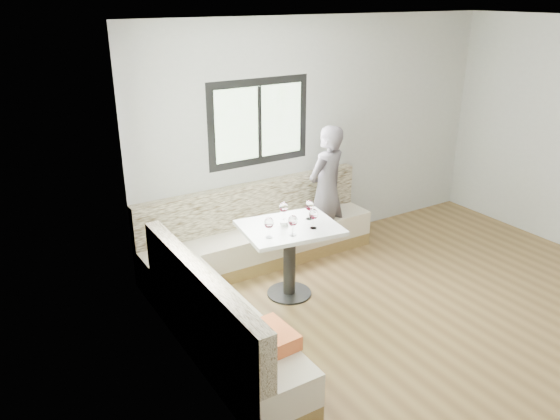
# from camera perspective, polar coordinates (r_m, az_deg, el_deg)

# --- Properties ---
(room) EXTENTS (5.01, 5.01, 2.81)m
(room) POSITION_cam_1_polar(r_m,az_deg,el_deg) (5.13, 19.68, 2.01)
(room) COLOR brown
(room) RESTS_ON ground
(banquette) EXTENTS (2.90, 2.80, 0.95)m
(banquette) POSITION_cam_1_polar(r_m,az_deg,el_deg) (5.75, -3.71, -6.27)
(banquette) COLOR olive
(banquette) RESTS_ON ground
(table) EXTENTS (1.07, 0.89, 0.80)m
(table) POSITION_cam_1_polar(r_m,az_deg,el_deg) (5.69, 1.01, -3.52)
(table) COLOR black
(table) RESTS_ON ground
(person) EXTENTS (0.67, 0.53, 1.60)m
(person) POSITION_cam_1_polar(r_m,az_deg,el_deg) (6.66, 4.87, 2.11)
(person) COLOR #534C53
(person) RESTS_ON ground
(olive_ramekin) EXTENTS (0.09, 0.09, 0.03)m
(olive_ramekin) POSITION_cam_1_polar(r_m,az_deg,el_deg) (5.63, 0.41, -1.36)
(olive_ramekin) COLOR white
(olive_ramekin) RESTS_ON table
(wine_glass_a) EXTENTS (0.09, 0.09, 0.21)m
(wine_glass_a) POSITION_cam_1_polar(r_m,az_deg,el_deg) (5.29, -1.16, -1.43)
(wine_glass_a) COLOR white
(wine_glass_a) RESTS_ON table
(wine_glass_b) EXTENTS (0.09, 0.09, 0.21)m
(wine_glass_b) POSITION_cam_1_polar(r_m,az_deg,el_deg) (5.34, 1.35, -1.19)
(wine_glass_b) COLOR white
(wine_glass_b) RESTS_ON table
(wine_glass_c) EXTENTS (0.09, 0.09, 0.21)m
(wine_glass_c) POSITION_cam_1_polar(r_m,az_deg,el_deg) (5.51, 3.52, -0.50)
(wine_glass_c) COLOR white
(wine_glass_c) RESTS_ON table
(wine_glass_d) EXTENTS (0.09, 0.09, 0.21)m
(wine_glass_d) POSITION_cam_1_polar(r_m,az_deg,el_deg) (5.67, 0.38, 0.24)
(wine_glass_d) COLOR white
(wine_glass_d) RESTS_ON table
(wine_glass_e) EXTENTS (0.09, 0.09, 0.21)m
(wine_glass_e) POSITION_cam_1_polar(r_m,az_deg,el_deg) (5.73, 3.09, 0.41)
(wine_glass_e) COLOR white
(wine_glass_e) RESTS_ON table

